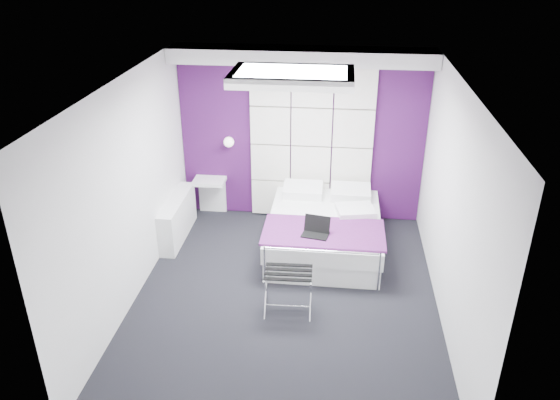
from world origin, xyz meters
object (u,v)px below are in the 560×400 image
(bed, at_px, (324,231))
(laptop, at_px, (316,230))
(wall_lamp, at_px, (229,141))
(radiator, at_px, (178,218))
(luggage_rack, at_px, (288,291))
(nightstand, at_px, (209,181))

(bed, xyz_separation_m, laptop, (-0.10, -0.53, 0.31))
(wall_lamp, distance_m, bed, 1.94)
(radiator, relative_size, bed, 0.64)
(laptop, bearing_deg, bed, 90.35)
(bed, bearing_deg, wall_lamp, 149.49)
(bed, bearing_deg, luggage_rack, -103.94)
(wall_lamp, xyz_separation_m, radiator, (-0.64, -0.76, -0.92))
(luggage_rack, bearing_deg, bed, 74.19)
(radiator, height_order, bed, bed)
(wall_lamp, height_order, luggage_rack, wall_lamp)
(radiator, relative_size, nightstand, 2.52)
(nightstand, bearing_deg, luggage_rack, -57.62)
(radiator, height_order, laptop, laptop)
(wall_lamp, height_order, radiator, wall_lamp)
(nightstand, relative_size, laptop, 1.44)
(radiator, relative_size, luggage_rack, 2.23)
(wall_lamp, xyz_separation_m, luggage_rack, (1.10, -2.30, -0.95))
(luggage_rack, height_order, laptop, laptop)
(nightstand, distance_m, luggage_rack, 2.69)
(radiator, xyz_separation_m, laptop, (2.00, -0.63, 0.28))
(laptop, bearing_deg, nightstand, 152.36)
(luggage_rack, bearing_deg, nightstand, 120.51)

